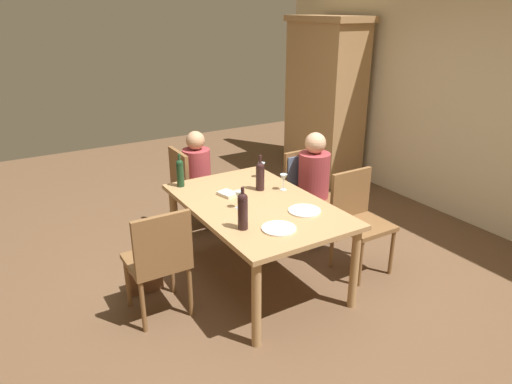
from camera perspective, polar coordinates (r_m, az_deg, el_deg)
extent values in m
plane|color=brown|center=(4.27, 0.00, -10.57)|extent=(10.00, 10.00, 0.00)
cube|color=beige|center=(5.61, 24.95, 10.21)|extent=(6.40, 0.12, 2.70)
cube|color=#A87F51|center=(6.62, 8.38, 10.81)|extent=(1.10, 0.56, 2.10)
cube|color=#A87F51|center=(6.51, 8.93, 20.27)|extent=(1.18, 0.62, 0.08)
cube|color=#A87F51|center=(3.93, 0.00, -1.62)|extent=(1.65, 1.05, 0.04)
cylinder|color=#A87F51|center=(4.53, -9.96, -3.85)|extent=(0.07, 0.07, 0.70)
cylinder|color=#A87F51|center=(3.34, 0.05, -13.58)|extent=(0.07, 0.07, 0.70)
cylinder|color=#A87F51|center=(4.89, -0.03, -1.51)|extent=(0.07, 0.07, 0.70)
cylinder|color=#A87F51|center=(3.82, 11.97, -9.18)|extent=(0.07, 0.07, 0.70)
cylinder|color=brown|center=(4.87, 9.98, -3.65)|extent=(0.04, 0.04, 0.44)
cylinder|color=brown|center=(4.65, 6.41, -4.73)|extent=(0.04, 0.04, 0.44)
cylinder|color=brown|center=(5.14, 7.23, -2.12)|extent=(0.04, 0.04, 0.44)
cylinder|color=brown|center=(4.93, 3.74, -3.06)|extent=(0.04, 0.04, 0.44)
cube|color=brown|center=(4.80, 6.97, -0.76)|extent=(0.44, 0.44, 0.04)
cube|color=brown|center=(4.86, 5.65, 2.63)|extent=(0.04, 0.44, 0.44)
cube|color=#4C5B75|center=(4.85, 5.66, 2.87)|extent=(0.07, 0.40, 0.31)
cylinder|color=brown|center=(5.35, -6.03, -1.06)|extent=(0.04, 0.04, 0.44)
cylinder|color=brown|center=(5.03, -4.16, -2.50)|extent=(0.04, 0.04, 0.44)
cylinder|color=brown|center=(5.21, -9.79, -1.89)|extent=(0.04, 0.04, 0.44)
cylinder|color=brown|center=(4.89, -8.12, -3.43)|extent=(0.04, 0.04, 0.44)
cube|color=brown|center=(5.03, -7.15, 0.31)|extent=(0.44, 0.44, 0.04)
cube|color=brown|center=(4.87, -9.42, 2.49)|extent=(0.44, 0.04, 0.44)
cylinder|color=brown|center=(4.41, 16.30, -7.12)|extent=(0.04, 0.04, 0.44)
cylinder|color=brown|center=(4.16, 12.67, -8.57)|extent=(0.04, 0.04, 0.44)
cylinder|color=brown|center=(4.64, 12.90, -5.27)|extent=(0.04, 0.04, 0.44)
cylinder|color=brown|center=(4.40, 9.29, -6.51)|extent=(0.04, 0.04, 0.44)
cube|color=brown|center=(4.29, 13.06, -4.01)|extent=(0.44, 0.44, 0.04)
cube|color=brown|center=(4.33, 11.51, -0.18)|extent=(0.04, 0.44, 0.44)
cylinder|color=brown|center=(3.95, -15.47, -10.65)|extent=(0.04, 0.04, 0.44)
cylinder|color=brown|center=(4.04, -10.26, -9.35)|extent=(0.04, 0.04, 0.44)
cylinder|color=brown|center=(3.64, -13.70, -13.51)|extent=(0.04, 0.04, 0.44)
cylinder|color=brown|center=(3.74, -8.07, -12.00)|extent=(0.04, 0.04, 0.44)
cube|color=brown|center=(3.71, -12.16, -8.22)|extent=(0.44, 0.44, 0.04)
cube|color=brown|center=(3.43, -11.34, -6.22)|extent=(0.04, 0.44, 0.44)
cylinder|color=#33333D|center=(4.84, 8.78, -3.62)|extent=(0.11, 0.11, 0.46)
cylinder|color=#33333D|center=(4.73, 7.02, -4.14)|extent=(0.11, 0.11, 0.46)
cylinder|color=#9E383D|center=(4.71, 7.10, 1.94)|extent=(0.31, 0.31, 0.48)
sphere|color=tan|center=(4.60, 7.30, 5.98)|extent=(0.21, 0.21, 0.21)
cylinder|color=#33333D|center=(5.24, -6.08, -1.45)|extent=(0.11, 0.11, 0.46)
cylinder|color=#33333D|center=(5.09, -5.23, -2.12)|extent=(0.11, 0.11, 0.46)
cylinder|color=#9E383D|center=(4.95, -7.27, 2.71)|extent=(0.29, 0.29, 0.45)
sphere|color=tan|center=(4.85, -7.45, 6.29)|extent=(0.19, 0.19, 0.19)
cylinder|color=black|center=(4.17, 0.51, 1.60)|extent=(0.08, 0.08, 0.21)
sphere|color=black|center=(4.13, 0.51, 3.13)|extent=(0.08, 0.08, 0.08)
cylinder|color=black|center=(4.11, 0.52, 3.89)|extent=(0.03, 0.03, 0.10)
cylinder|color=black|center=(3.43, -1.63, -2.76)|extent=(0.08, 0.08, 0.23)
sphere|color=black|center=(3.38, -1.65, -0.76)|extent=(0.08, 0.08, 0.08)
cylinder|color=black|center=(3.36, -1.66, -0.02)|extent=(0.03, 0.03, 0.07)
cylinder|color=#19381E|center=(4.31, -9.27, 2.01)|extent=(0.07, 0.07, 0.21)
sphere|color=#19381E|center=(4.27, -9.37, 3.49)|extent=(0.07, 0.07, 0.07)
cylinder|color=#19381E|center=(4.26, -9.41, 4.11)|extent=(0.03, 0.03, 0.08)
cylinder|color=silver|center=(4.21, 3.37, 0.30)|extent=(0.06, 0.06, 0.00)
cylinder|color=silver|center=(4.20, 3.39, 0.77)|extent=(0.01, 0.01, 0.07)
cone|color=silver|center=(4.17, 3.41, 1.70)|extent=(0.07, 0.07, 0.07)
cylinder|color=silver|center=(4.51, 0.69, 1.83)|extent=(0.06, 0.06, 0.00)
cylinder|color=silver|center=(4.50, 0.70, 2.28)|extent=(0.01, 0.01, 0.07)
cone|color=silver|center=(4.48, 0.70, 3.15)|extent=(0.07, 0.07, 0.07)
cylinder|color=silver|center=(3.83, -2.11, -1.92)|extent=(0.06, 0.06, 0.00)
cylinder|color=silver|center=(3.82, -2.12, -1.41)|extent=(0.01, 0.01, 0.07)
cone|color=silver|center=(3.79, -2.14, -0.41)|extent=(0.07, 0.07, 0.07)
cylinder|color=white|center=(3.78, 5.96, -2.30)|extent=(0.26, 0.26, 0.01)
cylinder|color=white|center=(3.47, 2.82, -4.48)|extent=(0.26, 0.26, 0.01)
cube|color=beige|center=(4.08, -3.52, -0.22)|extent=(0.18, 0.16, 0.03)
cube|color=brown|center=(4.18, -13.44, -10.26)|extent=(0.14, 0.29, 0.22)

